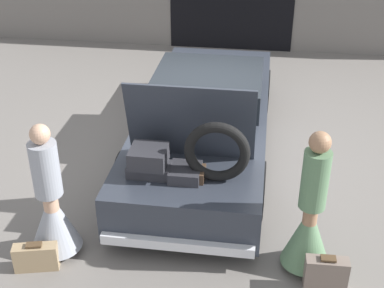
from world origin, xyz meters
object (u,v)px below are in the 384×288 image
(car, at_px, (205,119))
(person_right, at_px, (309,222))
(suitcase_beside_left_person, at_px, (36,257))
(suitcase_beside_right_person, at_px, (326,274))
(person_left, at_px, (52,209))

(car, height_order, person_right, car)
(suitcase_beside_left_person, xyz_separation_m, suitcase_beside_right_person, (3.20, 0.15, 0.04))
(suitcase_beside_left_person, distance_m, suitcase_beside_right_person, 3.21)
(suitcase_beside_left_person, height_order, suitcase_beside_right_person, suitcase_beside_right_person)
(car, distance_m, person_left, 2.94)
(person_right, distance_m, suitcase_beside_left_person, 3.07)
(person_right, xyz_separation_m, suitcase_beside_left_person, (-3.00, -0.47, -0.47))
(person_left, relative_size, suitcase_beside_right_person, 3.65)
(person_right, height_order, suitcase_beside_right_person, person_right)
(person_right, height_order, suitcase_beside_left_person, person_right)
(suitcase_beside_right_person, bearing_deg, person_left, 176.69)
(car, bearing_deg, person_right, -59.33)
(car, relative_size, suitcase_beside_right_person, 11.32)
(car, xyz_separation_m, person_right, (1.44, -2.43, 0.07))
(car, relative_size, person_right, 2.99)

